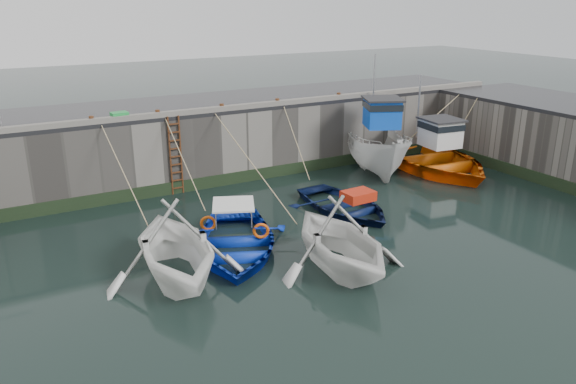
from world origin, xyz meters
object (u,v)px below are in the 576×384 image
boat_near_blue (235,250)px  bollard_c (222,107)px  bollard_e (339,96)px  boat_far_orange (430,158)px  bollard_d (277,102)px  ladder (176,156)px  boat_near_navy (344,210)px  bollard_a (91,120)px  boat_near_blacktrim (339,268)px  fish_crate (120,116)px  bollard_b (158,113)px  boat_near_white (177,278)px  boat_far_white (377,148)px

boat_near_blue → bollard_c: bollard_c is taller
boat_near_blue → bollard_e: bearing=61.6°
boat_far_orange → bollard_d: 7.71m
ladder → boat_near_navy: bearing=-45.5°
bollard_a → bollard_d: bearing=0.0°
boat_near_blacktrim → fish_crate: bearing=118.5°
bollard_b → bollard_d: same height
fish_crate → bollard_a: 1.06m
bollard_b → bollard_c: (2.70, 0.00, 0.00)m
ladder → boat_near_white: ladder is taller
boat_near_white → fish_crate: 8.16m
bollard_e → boat_far_white: bearing=-55.3°
bollard_b → boat_near_white: bearing=-104.5°
boat_near_white → bollard_d: 10.79m
boat_far_white → boat_near_blacktrim: bearing=-109.3°
bollard_c → bollard_e: (5.80, 0.00, 0.00)m
bollard_d → boat_near_blue: bearing=-127.7°
bollard_a → bollard_b: 2.50m
boat_near_navy → boat_far_orange: size_ratio=0.57×
boat_far_orange → boat_far_white: bearing=164.2°
boat_near_blacktrim → bollard_d: bearing=78.2°
boat_near_blacktrim → fish_crate: fish_crate is taller
boat_far_white → fish_crate: 11.42m
ladder → fish_crate: fish_crate is taller
fish_crate → bollard_c: 4.15m
bollard_b → boat_near_blue: bearing=-87.4°
boat_far_white → bollard_c: (-6.92, 1.61, 2.24)m
boat_near_blue → boat_near_blacktrim: 3.42m
bollard_a → bollard_b: same height
boat_near_blacktrim → bollard_c: bearing=94.1°
boat_near_blacktrim → boat_far_white: bearing=51.7°
fish_crate → boat_near_blacktrim: bearing=-72.8°
boat_near_navy → bollard_d: bearing=87.2°
boat_near_blacktrim → boat_far_white: (7.12, 7.48, 1.06)m
boat_far_orange → bollard_c: size_ratio=28.69×
fish_crate → boat_near_blue: bearing=-81.2°
ladder → bollard_e: 8.19m
boat_far_white → bollard_e: bearing=149.0°
boat_near_navy → boat_far_white: 5.72m
boat_far_white → bollard_d: (-4.32, 1.61, 2.24)m
fish_crate → bollard_a: (-1.06, -0.12, -0.01)m
boat_near_white → boat_near_blue: (2.20, 0.86, 0.00)m
ladder → bollard_e: (8.00, 0.34, 1.71)m
bollard_c → boat_far_orange: bearing=-15.7°
bollard_a → bollard_b: bearing=0.0°
bollard_a → boat_near_white: bearing=-85.3°
boat_near_blue → bollard_d: bollard_d is taller
boat_near_white → boat_far_white: 12.90m
boat_near_white → boat_near_blacktrim: 4.74m
boat_far_orange → bollard_d: size_ratio=28.69×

